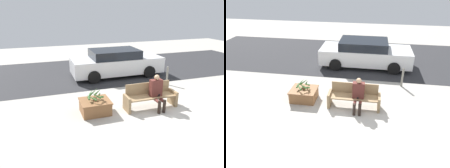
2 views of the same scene
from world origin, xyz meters
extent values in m
plane|color=#ADA89E|center=(0.00, 0.00, 0.00)|extent=(30.00, 30.00, 0.00)
cube|color=#2D2D30|center=(0.00, 5.89, 0.00)|extent=(20.00, 6.00, 0.01)
cube|color=#8C704C|center=(-1.05, 0.60, 0.27)|extent=(0.09, 0.55, 0.55)
cube|color=#8C704C|center=(0.74, 0.60, 0.27)|extent=(0.09, 0.55, 0.55)
cube|color=#8C704C|center=(-0.15, 0.60, 0.43)|extent=(1.70, 0.50, 0.04)
cube|color=#8C704C|center=(-0.15, 0.85, 0.65)|extent=(1.70, 0.04, 0.42)
cube|color=#51231E|center=(0.00, 0.56, 0.74)|extent=(0.41, 0.22, 0.59)
sphere|color=tan|center=(0.00, 0.54, 1.13)|extent=(0.18, 0.18, 0.18)
cylinder|color=#51231E|center=(-0.09, 0.33, 0.39)|extent=(0.11, 0.46, 0.11)
cylinder|color=#51231E|center=(0.10, 0.33, 0.39)|extent=(0.11, 0.46, 0.11)
cylinder|color=black|center=(-0.09, 0.10, 0.23)|extent=(0.10, 0.10, 0.45)
cylinder|color=black|center=(0.10, 0.10, 0.23)|extent=(0.10, 0.10, 0.45)
cube|color=black|center=(0.00, 0.33, 0.55)|extent=(0.07, 0.09, 0.12)
cube|color=brown|center=(-2.10, 0.82, 0.23)|extent=(0.94, 0.83, 0.45)
cube|color=brown|center=(-2.10, 0.82, 0.43)|extent=(0.99, 0.88, 0.04)
cylinder|color=brown|center=(-2.10, 0.82, 0.52)|extent=(0.11, 0.11, 0.12)
cone|color=#427538|center=(-1.94, 0.80, 0.68)|extent=(0.12, 0.37, 0.27)
cone|color=#427538|center=(-1.99, 0.90, 0.71)|extent=(0.23, 0.31, 0.32)
cone|color=#427538|center=(-2.12, 0.97, 0.69)|extent=(0.36, 0.10, 0.29)
cone|color=#427538|center=(-2.23, 0.93, 0.68)|extent=(0.29, 0.33, 0.26)
cone|color=#427538|center=(-2.28, 0.86, 0.63)|extent=(0.16, 0.40, 0.17)
cone|color=#427538|center=(-2.24, 0.70, 0.62)|extent=(0.31, 0.34, 0.16)
cone|color=#427538|center=(-2.10, 0.67, 0.69)|extent=(0.35, 0.07, 0.29)
cone|color=#427538|center=(-2.00, 0.66, 0.63)|extent=(0.37, 0.26, 0.17)
cube|color=silver|center=(0.04, 4.66, 0.57)|extent=(4.59, 1.80, 0.76)
cube|color=black|center=(-0.08, 4.66, 1.16)|extent=(2.38, 1.66, 0.41)
cylinder|color=black|center=(1.46, 3.76, 0.30)|extent=(0.60, 0.18, 0.60)
cylinder|color=black|center=(1.46, 5.56, 0.30)|extent=(0.60, 0.18, 0.60)
cylinder|color=black|center=(-1.39, 3.76, 0.30)|extent=(0.60, 0.18, 0.60)
cylinder|color=black|center=(-1.39, 5.56, 0.30)|extent=(0.60, 0.18, 0.60)
cylinder|color=slate|center=(1.73, 2.56, 0.39)|extent=(0.09, 0.09, 0.78)
sphere|color=slate|center=(1.73, 2.56, 0.81)|extent=(0.10, 0.10, 0.10)
camera|label=1|loc=(-3.68, -5.63, 3.36)|focal=35.00mm
camera|label=2|loc=(0.37, -6.15, 4.47)|focal=35.00mm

